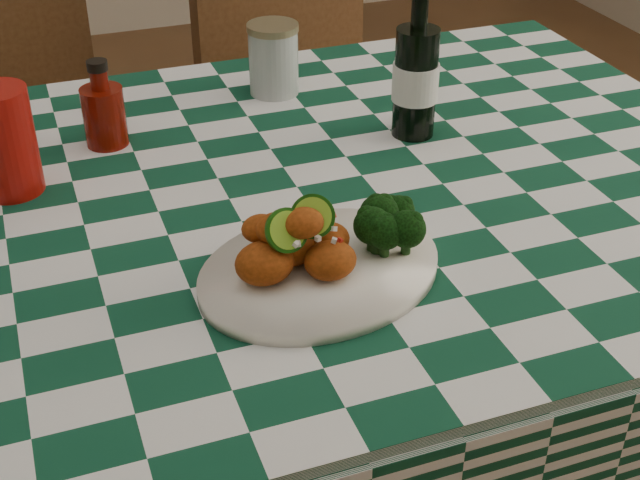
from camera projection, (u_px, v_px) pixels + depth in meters
name	position (u px, v px, depth m)	size (l,w,h in m)	color
dining_table	(242.00, 402.00, 1.49)	(1.66, 1.06, 0.79)	#0E4029
plate	(320.00, 271.00, 1.11)	(0.32, 0.25, 0.02)	white
fried_chicken_pile	(301.00, 239.00, 1.07)	(0.14, 0.10, 0.09)	#AB4210
broccoli_side	(389.00, 225.00, 1.12)	(0.08, 0.08, 0.06)	black
red_tumbler	(4.00, 141.00, 1.25)	(0.09, 0.09, 0.16)	#950D08
ketchup_bottle	(102.00, 103.00, 1.38)	(0.07, 0.07, 0.14)	#630E04
mason_jar	(274.00, 59.00, 1.56)	(0.09, 0.09, 0.13)	#B2BCBA
beer_bottle	(417.00, 62.00, 1.39)	(0.07, 0.07, 0.25)	black
wooden_chair_left	(42.00, 193.00, 1.98)	(0.40, 0.42, 0.88)	#472814
wooden_chair_right	(327.00, 134.00, 2.11)	(0.45, 0.47, 0.99)	#472814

